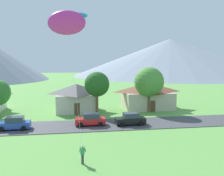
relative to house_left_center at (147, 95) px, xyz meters
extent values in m
cube|color=#424247|center=(-10.34, -11.51, -2.52)|extent=(160.00, 6.77, 0.08)
cone|color=gray|center=(48.69, 108.13, 9.19)|extent=(123.87, 123.87, 23.50)
cube|color=beige|center=(0.00, 0.00, -0.96)|extent=(8.95, 6.97, 3.19)
pyramid|color=brown|center=(0.00, 0.00, 1.50)|extent=(9.67, 7.53, 1.75)
cube|color=brown|center=(0.00, -3.50, -1.56)|extent=(0.90, 0.06, 2.00)
cube|color=beige|center=(-13.47, -0.60, -0.96)|extent=(7.04, 6.70, 3.19)
pyramid|color=#474247|center=(-13.47, -0.60, 1.51)|extent=(7.60, 7.24, 1.75)
cube|color=brown|center=(-13.47, -3.97, -1.56)|extent=(0.90, 0.06, 2.00)
cylinder|color=brown|center=(-10.11, -4.26, -0.76)|extent=(0.44, 0.44, 3.60)
sphere|color=#23561E|center=(-10.11, -4.26, 2.62)|extent=(4.21, 4.21, 4.21)
cylinder|color=brown|center=(-0.79, -3.52, -0.85)|extent=(0.44, 0.44, 3.41)
sphere|color=#4C8938|center=(-0.79, -3.52, 2.83)|extent=(5.27, 5.27, 5.27)
cube|color=#2847A8|center=(-21.92, -12.09, -1.88)|extent=(4.23, 1.87, 0.80)
cube|color=#2D3847|center=(-21.77, -12.08, -1.14)|extent=(2.22, 1.62, 0.68)
cylinder|color=black|center=(-23.26, -13.03, -2.16)|extent=(0.64, 0.25, 0.64)
cylinder|color=black|center=(-23.29, -11.19, -2.16)|extent=(0.64, 0.25, 0.64)
cylinder|color=black|center=(-20.56, -12.99, -2.16)|extent=(0.64, 0.25, 0.64)
cylinder|color=black|center=(-20.59, -11.15, -2.16)|extent=(0.64, 0.25, 0.64)
cube|color=red|center=(-11.84, -11.53, -1.88)|extent=(4.23, 1.87, 0.80)
cube|color=#2D3847|center=(-11.69, -11.54, -1.14)|extent=(2.23, 1.62, 0.68)
cylinder|color=black|center=(-13.21, -12.43, -2.16)|extent=(0.64, 0.25, 0.64)
cylinder|color=black|center=(-13.17, -10.59, -2.16)|extent=(0.64, 0.25, 0.64)
cylinder|color=black|center=(-10.51, -12.48, -2.16)|extent=(0.64, 0.25, 0.64)
cylinder|color=black|center=(-10.48, -10.64, -2.16)|extent=(0.64, 0.25, 0.64)
cube|color=black|center=(-6.24, -12.14, -1.88)|extent=(4.21, 1.82, 0.80)
cube|color=#2D3847|center=(-6.09, -12.14, -1.14)|extent=(2.21, 1.60, 0.68)
cylinder|color=black|center=(-7.58, -13.06, -2.16)|extent=(0.64, 0.24, 0.64)
cylinder|color=black|center=(-7.59, -11.22, -2.16)|extent=(0.64, 0.24, 0.64)
cylinder|color=black|center=(-4.88, -13.05, -2.16)|extent=(0.64, 0.24, 0.64)
cylinder|color=black|center=(-4.89, -11.21, -2.16)|extent=(0.64, 0.24, 0.64)
cylinder|color=#3D3D42|center=(-13.53, -24.64, -2.12)|extent=(0.24, 0.24, 0.88)
cube|color=#388E51|center=(-13.53, -24.64, -1.39)|extent=(0.36, 0.22, 0.58)
sphere|color=beige|center=(-13.53, -24.64, -0.99)|extent=(0.21, 0.21, 0.21)
cylinder|color=#388E51|center=(-13.75, -24.58, -1.25)|extent=(0.18, 0.55, 0.37)
cylinder|color=#388E51|center=(-13.31, -24.58, -1.25)|extent=(0.18, 0.55, 0.37)
ellipsoid|color=#D12D9E|center=(-14.75, -21.38, 10.05)|extent=(4.16, 2.94, 2.49)
ellipsoid|color=#1EB2D1|center=(-14.55, -20.87, 10.74)|extent=(3.82, 1.90, 0.86)
cylinder|color=silver|center=(-14.14, -23.01, 4.52)|extent=(1.25, 3.28, 11.07)
camera|label=1|loc=(-14.42, -45.98, 6.38)|focal=40.22mm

